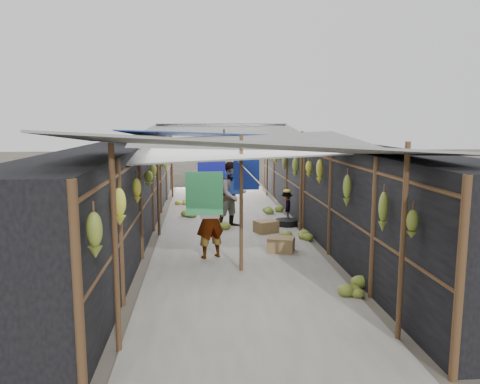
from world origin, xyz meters
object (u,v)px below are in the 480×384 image
object	(u,v)px
vendor_seated	(287,206)
crate_near	(281,245)
vendor_elderly	(210,219)
shopper_blue	(233,195)
black_basin	(287,223)

from	to	relation	value
vendor_seated	crate_near	bearing A→B (deg)	-0.84
vendor_elderly	shopper_blue	size ratio (longest dim) A/B	0.94
vendor_elderly	vendor_seated	world-z (taller)	vendor_elderly
vendor_seated	vendor_elderly	bearing A→B (deg)	-21.32
vendor_elderly	black_basin	bearing A→B (deg)	-149.71
shopper_blue	vendor_elderly	bearing A→B (deg)	-136.26
black_basin	vendor_elderly	bearing A→B (deg)	-127.06
shopper_blue	vendor_seated	bearing A→B (deg)	-10.65
crate_near	shopper_blue	xyz separation A→B (m)	(-0.89, 2.51, 0.72)
vendor_seated	black_basin	bearing A→B (deg)	1.45
crate_near	black_basin	world-z (taller)	crate_near
black_basin	shopper_blue	world-z (taller)	shopper_blue
vendor_elderly	vendor_seated	bearing A→B (deg)	-145.84
vendor_seated	shopper_blue	bearing A→B (deg)	-55.99
crate_near	vendor_seated	size ratio (longest dim) A/B	0.64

